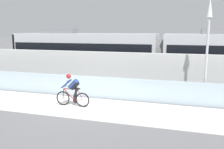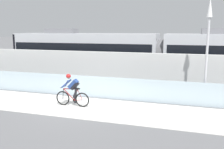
% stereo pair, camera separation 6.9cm
% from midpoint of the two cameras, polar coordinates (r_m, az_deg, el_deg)
% --- Properties ---
extents(ground_plane, '(200.00, 200.00, 0.00)m').
position_cam_midpoint_polar(ground_plane, '(12.40, -8.03, -7.30)').
color(ground_plane, slate).
extents(bike_path_deck, '(32.00, 3.20, 0.01)m').
position_cam_midpoint_polar(bike_path_deck, '(12.39, -8.03, -7.28)').
color(bike_path_deck, silver).
rests_on(bike_path_deck, ground).
extents(glass_parapet, '(32.00, 0.05, 1.19)m').
position_cam_midpoint_polar(glass_parapet, '(13.88, -4.88, -2.79)').
color(glass_parapet, silver).
rests_on(glass_parapet, ground).
extents(concrete_barrier_wall, '(32.00, 0.36, 2.38)m').
position_cam_midpoint_polar(concrete_barrier_wall, '(15.42, -2.44, 0.81)').
color(concrete_barrier_wall, silver).
rests_on(concrete_barrier_wall, ground).
extents(tram_rail_near, '(32.00, 0.08, 0.01)m').
position_cam_midpoint_polar(tram_rail_near, '(17.96, 0.21, -1.69)').
color(tram_rail_near, '#595654').
rests_on(tram_rail_near, ground).
extents(tram_rail_far, '(32.00, 0.08, 0.01)m').
position_cam_midpoint_polar(tram_rail_far, '(19.31, 1.44, -0.84)').
color(tram_rail_far, '#595654').
rests_on(tram_rail_far, ground).
extents(tram, '(22.56, 2.54, 3.81)m').
position_cam_midpoint_polar(tram, '(17.73, 10.99, 4.15)').
color(tram, silver).
rests_on(tram, ground).
extents(cyclist_on_bike, '(1.77, 0.58, 1.61)m').
position_cam_midpoint_polar(cyclist_on_bike, '(12.29, -9.22, -3.70)').
color(cyclist_on_bike, black).
rests_on(cyclist_on_bike, ground).
extents(lamp_post_antenna, '(0.28, 0.28, 5.20)m').
position_cam_midpoint_polar(lamp_post_antenna, '(12.88, 21.03, 7.69)').
color(lamp_post_antenna, gray).
rests_on(lamp_post_antenna, ground).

